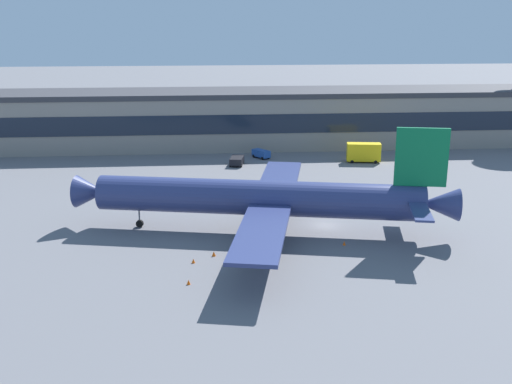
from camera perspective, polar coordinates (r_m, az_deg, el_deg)
name	(u,v)px	position (r m, az deg, el deg)	size (l,w,h in m)	color
ground_plane	(325,225)	(94.80, 6.42, -3.08)	(600.00, 600.00, 0.00)	slate
terminal_building	(280,118)	(150.43, 2.19, 6.87)	(198.42, 16.92, 13.44)	gray
airliner	(264,198)	(89.65, 0.79, -0.57)	(55.86, 48.17, 16.10)	navy
pushback_tractor	(237,160)	(131.21, -1.78, 2.95)	(3.48, 5.21, 1.75)	black
follow_me_car	(261,153)	(137.59, 0.45, 3.60)	(4.09, 4.69, 1.85)	#2651A5
catering_truck	(364,152)	(135.58, 9.98, 3.68)	(7.49, 3.57, 4.15)	yellow
traffic_cone_0	(193,261)	(80.72, -5.81, -6.35)	(0.47, 0.47, 0.59)	#F2590C
traffic_cone_1	(344,243)	(87.13, 8.16, -4.71)	(0.46, 0.46, 0.57)	#F2590C
traffic_cone_2	(189,282)	(74.72, -6.26, -8.28)	(0.47, 0.47, 0.59)	#F2590C
traffic_cone_3	(214,254)	(82.68, -3.93, -5.72)	(0.53, 0.53, 0.66)	#F2590C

